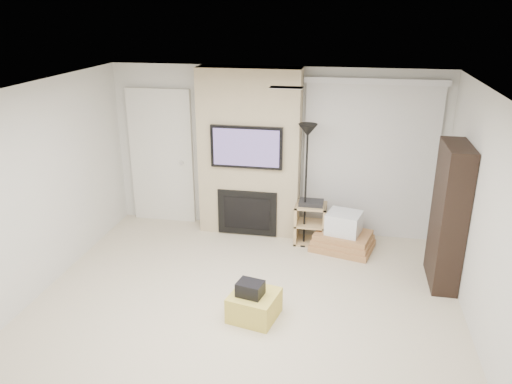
% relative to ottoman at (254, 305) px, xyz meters
% --- Properties ---
extents(floor, '(5.00, 5.50, 0.00)m').
position_rel_ottoman_xyz_m(floor, '(-0.16, -0.25, -0.15)').
color(floor, beige).
rests_on(floor, ground).
extents(ceiling, '(5.00, 5.50, 0.00)m').
position_rel_ottoman_xyz_m(ceiling, '(-0.16, -0.25, 2.35)').
color(ceiling, white).
rests_on(ceiling, wall_back).
extents(wall_back, '(5.00, 0.00, 2.50)m').
position_rel_ottoman_xyz_m(wall_back, '(-0.16, 2.50, 1.10)').
color(wall_back, silver).
rests_on(wall_back, ground).
extents(wall_left, '(0.00, 5.50, 2.50)m').
position_rel_ottoman_xyz_m(wall_left, '(-2.66, -0.25, 1.10)').
color(wall_left, silver).
rests_on(wall_left, ground).
extents(wall_right, '(0.00, 5.50, 2.50)m').
position_rel_ottoman_xyz_m(wall_right, '(2.34, -0.25, 1.10)').
color(wall_right, silver).
rests_on(wall_right, ground).
extents(hvac_vent, '(0.35, 0.18, 0.01)m').
position_rel_ottoman_xyz_m(hvac_vent, '(0.24, 0.55, 2.35)').
color(hvac_vent, silver).
rests_on(hvac_vent, ceiling).
extents(ottoman, '(0.60, 0.60, 0.30)m').
position_rel_ottoman_xyz_m(ottoman, '(0.00, 0.00, 0.00)').
color(ottoman, gold).
rests_on(ottoman, floor).
extents(black_bag, '(0.32, 0.27, 0.16)m').
position_rel_ottoman_xyz_m(black_bag, '(-0.04, -0.03, 0.23)').
color(black_bag, black).
rests_on(black_bag, ottoman).
extents(fireplace_wall, '(1.50, 0.47, 2.50)m').
position_rel_ottoman_xyz_m(fireplace_wall, '(-0.51, 2.29, 1.09)').
color(fireplace_wall, tan).
rests_on(fireplace_wall, floor).
extents(entry_door, '(1.02, 0.11, 2.14)m').
position_rel_ottoman_xyz_m(entry_door, '(-1.96, 2.46, 0.90)').
color(entry_door, silver).
rests_on(entry_door, floor).
extents(vertical_blinds, '(1.98, 0.10, 2.37)m').
position_rel_ottoman_xyz_m(vertical_blinds, '(1.24, 2.45, 1.12)').
color(vertical_blinds, silver).
rests_on(vertical_blinds, floor).
extents(floor_lamp, '(0.27, 0.27, 1.80)m').
position_rel_ottoman_xyz_m(floor_lamp, '(0.37, 1.96, 1.27)').
color(floor_lamp, black).
rests_on(floor_lamp, floor).
extents(av_stand, '(0.45, 0.38, 0.66)m').
position_rel_ottoman_xyz_m(av_stand, '(0.45, 2.02, 0.20)').
color(av_stand, tan).
rests_on(av_stand, floor).
extents(box_stack, '(0.97, 0.82, 0.56)m').
position_rel_ottoman_xyz_m(box_stack, '(0.94, 1.90, 0.06)').
color(box_stack, '#AD7849').
rests_on(box_stack, floor).
extents(bookshelf, '(0.30, 0.80, 1.80)m').
position_rel_ottoman_xyz_m(bookshelf, '(2.18, 1.21, 0.75)').
color(bookshelf, black).
rests_on(bookshelf, floor).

